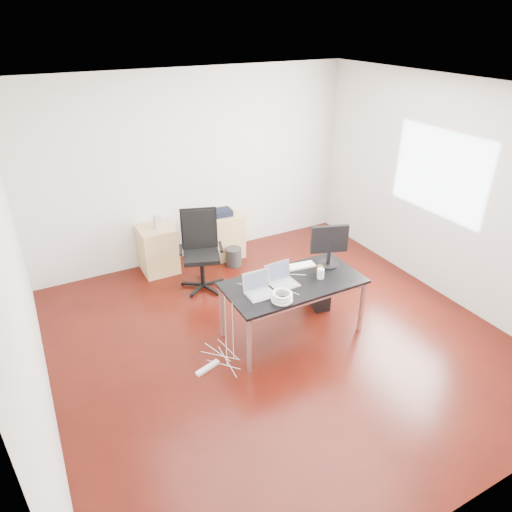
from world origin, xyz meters
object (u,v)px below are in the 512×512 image
desk (293,286)px  office_chair (201,246)px  filing_cabinet_left (158,250)px  pc_tower (317,289)px  filing_cabinet_right (225,235)px

desk → office_chair: bearing=108.4°
office_chair → filing_cabinet_left: bearing=140.5°
office_chair → filing_cabinet_left: (-0.42, 0.67, -0.26)m
desk → office_chair: size_ratio=1.48×
desk → pc_tower: desk is taller
desk → office_chair: (-0.52, 1.56, -0.07)m
filing_cabinet_left → filing_cabinet_right: size_ratio=1.00×
desk → filing_cabinet_right: bearing=86.4°
desk → filing_cabinet_left: (-0.94, 2.23, -0.33)m
office_chair → pc_tower: size_ratio=2.40×
pc_tower → filing_cabinet_right: bearing=117.4°
filing_cabinet_left → filing_cabinet_right: bearing=0.0°
filing_cabinet_right → pc_tower: filing_cabinet_right is taller
desk → pc_tower: size_ratio=3.56×
desk → filing_cabinet_left: size_ratio=2.29×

